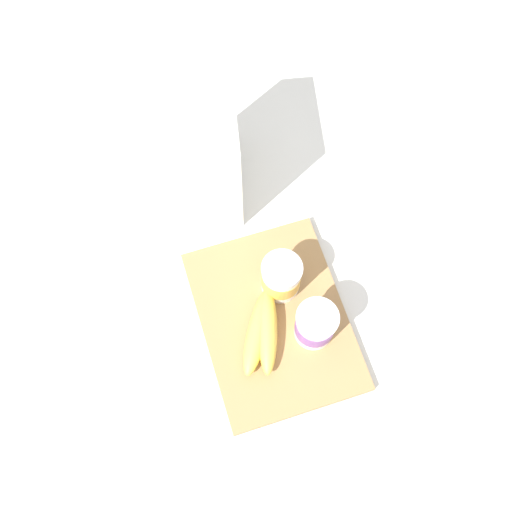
% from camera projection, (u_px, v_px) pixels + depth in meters
% --- Properties ---
extents(ground_plane, '(2.40, 2.40, 0.00)m').
position_uv_depth(ground_plane, '(274.00, 321.00, 1.06)').
color(ground_plane, silver).
extents(cutting_board, '(0.33, 0.25, 0.02)m').
position_uv_depth(cutting_board, '(274.00, 320.00, 1.06)').
color(cutting_board, '#A37A4C').
rests_on(cutting_board, ground_plane).
extents(cereal_box, '(0.20, 0.10, 0.25)m').
position_uv_depth(cereal_box, '(218.00, 149.00, 1.06)').
color(cereal_box, white).
rests_on(cereal_box, ground_plane).
extents(yogurt_cup_front, '(0.07, 0.07, 0.09)m').
position_uv_depth(yogurt_cup_front, '(281.00, 277.00, 1.03)').
color(yogurt_cup_front, white).
rests_on(yogurt_cup_front, cutting_board).
extents(yogurt_cup_back, '(0.07, 0.07, 0.09)m').
position_uv_depth(yogurt_cup_back, '(315.00, 325.00, 1.00)').
color(yogurt_cup_back, white).
rests_on(yogurt_cup_back, cutting_board).
extents(banana_bunch, '(0.16, 0.11, 0.04)m').
position_uv_depth(banana_bunch, '(263.00, 331.00, 1.02)').
color(banana_bunch, yellow).
rests_on(banana_bunch, cutting_board).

